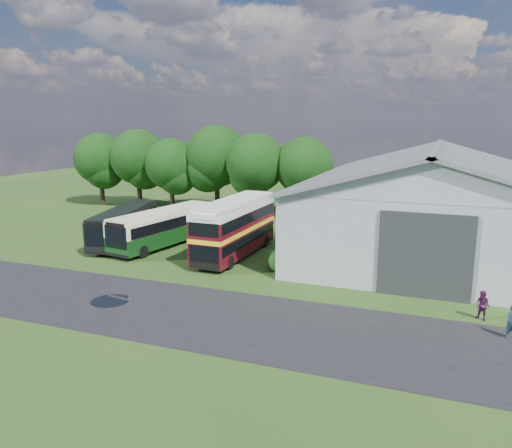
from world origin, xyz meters
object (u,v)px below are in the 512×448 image
at_px(storage_shed, 434,197).
at_px(bus_maroon_double, 235,228).
at_px(visitor_b, 482,306).
at_px(bus_dark_single, 124,224).
at_px(bus_green_single, 164,227).

xyz_separation_m(storage_shed, bus_maroon_double, (-13.74, -7.50, -2.02)).
xyz_separation_m(storage_shed, visitor_b, (3.03, -14.41, -3.39)).
height_order(bus_maroon_double, visitor_b, bus_maroon_double).
bearing_deg(bus_dark_single, bus_maroon_double, -17.80).
height_order(bus_green_single, bus_dark_single, bus_green_single).
relative_size(bus_dark_single, visitor_b, 6.81).
xyz_separation_m(storage_shed, bus_dark_single, (-24.15, -6.88, -2.66)).
height_order(bus_green_single, bus_maroon_double, bus_maroon_double).
xyz_separation_m(bus_green_single, bus_maroon_double, (6.60, -0.78, 0.57)).
xyz_separation_m(bus_green_single, visitor_b, (23.38, -7.68, -0.80)).
relative_size(storage_shed, visitor_b, 16.00).
distance_m(bus_maroon_double, bus_dark_single, 10.44).
distance_m(storage_shed, bus_maroon_double, 15.79).
distance_m(bus_dark_single, visitor_b, 28.21).
bearing_deg(bus_green_single, storage_shed, 27.67).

